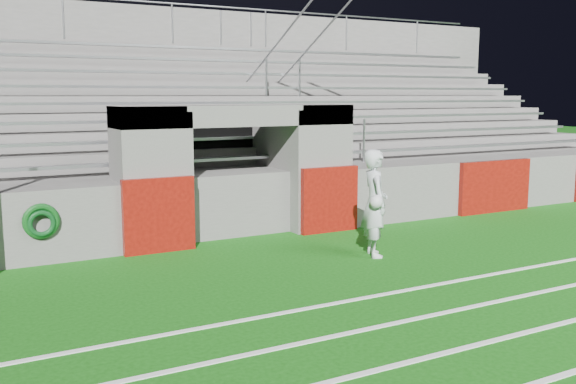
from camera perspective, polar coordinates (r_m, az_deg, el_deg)
ground at (r=9.95m, az=4.03°, el=-7.73°), size 90.00×90.00×0.00m
stadium_structure at (r=16.85m, az=-10.80°, el=4.02°), size 26.00×8.48×5.42m
goalkeeper_with_ball at (r=11.23m, az=7.72°, el=-0.98°), size 0.65×0.79×1.88m
hose_coil at (r=11.22m, az=-21.08°, el=-2.50°), size 0.59×0.15×0.59m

